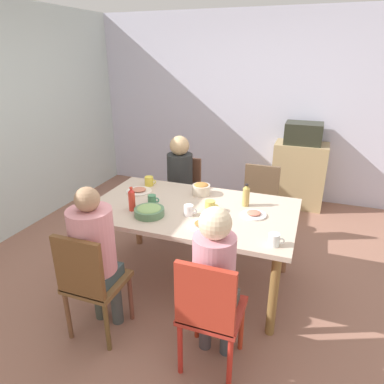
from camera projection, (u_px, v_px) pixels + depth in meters
ground_plane at (192, 279)px, 3.33m from camera, size 5.82×5.82×0.00m
wall_back at (250, 107)px, 5.01m from camera, size 4.88×0.12×2.60m
dining_table at (192, 216)px, 3.08m from camera, size 1.81×1.08×0.76m
chair_0 at (209, 310)px, 2.20m from camera, size 0.40×0.40×0.90m
person_0 at (214, 275)px, 2.20m from camera, size 0.30×0.30×1.20m
chair_1 at (183, 191)px, 4.08m from camera, size 0.40×0.40×0.90m
person_1 at (180, 177)px, 3.93m from camera, size 0.30×0.30×1.20m
chair_2 at (259, 202)px, 3.80m from camera, size 0.40×0.40×0.90m
chair_3 at (90, 280)px, 2.49m from camera, size 0.40×0.40×0.90m
person_3 at (94, 249)px, 2.49m from camera, size 0.32×0.32×1.20m
plate_0 at (139, 191)px, 3.38m from camera, size 0.25×0.25×0.04m
plate_1 at (254, 214)px, 2.89m from camera, size 0.21×0.21×0.04m
plate_2 at (202, 225)px, 2.71m from camera, size 0.23×0.23×0.04m
bowl_0 at (149, 211)px, 2.89m from camera, size 0.25×0.25×0.08m
bowl_1 at (201, 189)px, 3.31m from camera, size 0.17×0.17×0.12m
cup_0 at (189, 210)px, 2.89m from camera, size 0.12×0.08×0.09m
cup_1 at (210, 206)px, 2.96m from camera, size 0.12×0.09×0.10m
cup_2 at (274, 240)px, 2.43m from camera, size 0.12×0.08×0.09m
cup_3 at (149, 181)px, 3.54m from camera, size 0.12×0.09×0.09m
cup_4 at (152, 199)px, 3.12m from camera, size 0.11×0.07×0.08m
bottle_0 at (246, 196)px, 3.05m from camera, size 0.06×0.06×0.21m
bottle_1 at (132, 200)px, 2.96m from camera, size 0.06×0.06×0.21m
side_cabinet at (298, 175)px, 4.82m from camera, size 0.70×0.44×0.90m
microwave at (304, 133)px, 4.59m from camera, size 0.48×0.36×0.28m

